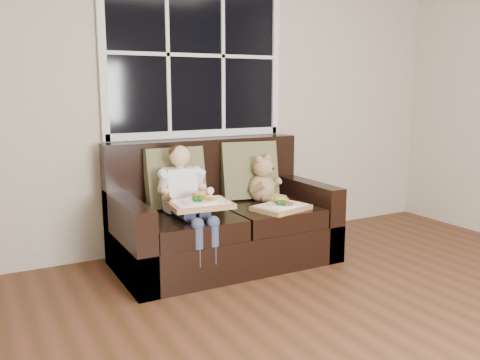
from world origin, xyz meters
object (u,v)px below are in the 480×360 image
teddy_bear (263,182)px  tray_left (200,203)px  loveseat (221,223)px  child (185,191)px  tray_right (281,206)px

teddy_bear → tray_left: size_ratio=0.87×
teddy_bear → tray_left: 0.78m
loveseat → child: 0.49m
teddy_bear → tray_right: size_ratio=0.85×
child → tray_left: child is taller
loveseat → tray_left: (-0.32, -0.31, 0.27)m
tray_right → loveseat: bearing=121.6°
loveseat → tray_right: (0.36, -0.33, 0.17)m
child → teddy_bear: (0.75, 0.12, -0.02)m
tray_left → tray_right: 0.68m
teddy_bear → loveseat: bearing=159.7°
teddy_bear → tray_right: bearing=-118.0°
loveseat → teddy_bear: size_ratio=4.22×
loveseat → tray_right: bearing=-42.5°
loveseat → teddy_bear: (0.40, 0.01, 0.30)m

